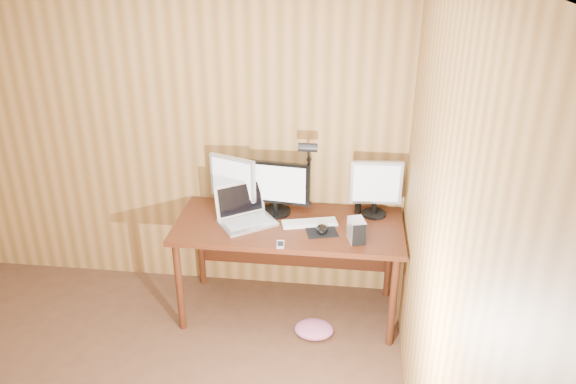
% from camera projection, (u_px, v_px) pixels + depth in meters
% --- Properties ---
extents(room_shell, '(4.00, 4.00, 4.00)m').
position_uv_depth(room_shell, '(25.00, 289.00, 2.37)').
color(room_shell, '#50311E').
rests_on(room_shell, ground).
extents(desk, '(1.60, 0.70, 0.75)m').
position_uv_depth(desk, '(290.00, 234.00, 4.06)').
color(desk, '#431C0E').
rests_on(desk, floor).
extents(monitor_center, '(0.51, 0.22, 0.40)m').
position_uv_depth(monitor_center, '(275.00, 187.00, 4.01)').
color(monitor_center, black).
rests_on(monitor_center, desk).
extents(monitor_left, '(0.35, 0.17, 0.42)m').
position_uv_depth(monitor_left, '(233.00, 182.00, 4.05)').
color(monitor_left, black).
rests_on(monitor_left, desk).
extents(monitor_right, '(0.37, 0.17, 0.42)m').
position_uv_depth(monitor_right, '(376.00, 187.00, 3.97)').
color(monitor_right, black).
rests_on(monitor_right, desk).
extents(laptop, '(0.46, 0.44, 0.26)m').
position_uv_depth(laptop, '(244.00, 213.00, 3.95)').
color(laptop, silver).
rests_on(laptop, desk).
extents(keyboard, '(0.40, 0.21, 0.02)m').
position_uv_depth(keyboard, '(310.00, 223.00, 3.94)').
color(keyboard, white).
rests_on(keyboard, desk).
extents(mousepad, '(0.24, 0.22, 0.00)m').
position_uv_depth(mousepad, '(322.00, 232.00, 3.84)').
color(mousepad, black).
rests_on(mousepad, desk).
extents(mouse, '(0.11, 0.13, 0.04)m').
position_uv_depth(mouse, '(322.00, 229.00, 3.83)').
color(mouse, black).
rests_on(mouse, mousepad).
extents(hard_drive, '(0.13, 0.16, 0.15)m').
position_uv_depth(hard_drive, '(357.00, 230.00, 3.70)').
color(hard_drive, silver).
rests_on(hard_drive, desk).
extents(phone, '(0.06, 0.10, 0.01)m').
position_uv_depth(phone, '(280.00, 244.00, 3.67)').
color(phone, silver).
rests_on(phone, desk).
extents(speaker, '(0.05, 0.05, 0.12)m').
position_uv_depth(speaker, '(358.00, 206.00, 4.08)').
color(speaker, black).
rests_on(speaker, desk).
extents(desk_lamp, '(0.13, 0.19, 0.58)m').
position_uv_depth(desk_lamp, '(308.00, 165.00, 3.99)').
color(desk_lamp, black).
rests_on(desk_lamp, desk).
extents(fabric_pile, '(0.31, 0.27, 0.09)m').
position_uv_depth(fabric_pile, '(314.00, 329.00, 3.99)').
color(fabric_pile, '#C55F8A').
rests_on(fabric_pile, floor).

